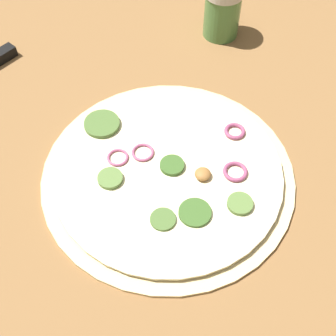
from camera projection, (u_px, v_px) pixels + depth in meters
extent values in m
plane|color=brown|center=(168.00, 176.00, 0.65)|extent=(3.00, 3.00, 0.00)
cylinder|color=beige|center=(168.00, 174.00, 0.65)|extent=(0.35, 0.35, 0.01)
cylinder|color=beige|center=(168.00, 171.00, 0.64)|extent=(0.32, 0.32, 0.00)
ellipsoid|color=#996633|center=(203.00, 174.00, 0.63)|extent=(0.02, 0.02, 0.01)
torus|color=#934266|center=(235.00, 131.00, 0.68)|extent=(0.03, 0.03, 0.01)
cylinder|color=#385B23|center=(172.00, 165.00, 0.64)|extent=(0.03, 0.03, 0.01)
cylinder|color=#385B23|center=(195.00, 213.00, 0.60)|extent=(0.04, 0.04, 0.00)
cylinder|color=#47662D|center=(100.00, 125.00, 0.68)|extent=(0.05, 0.05, 0.01)
torus|color=#A34C70|center=(145.00, 151.00, 0.66)|extent=(0.03, 0.03, 0.00)
cylinder|color=#567538|center=(240.00, 204.00, 0.61)|extent=(0.03, 0.03, 0.01)
cylinder|color=#567538|center=(110.00, 178.00, 0.63)|extent=(0.03, 0.03, 0.01)
cylinder|color=#47662D|center=(163.00, 219.00, 0.59)|extent=(0.03, 0.03, 0.00)
torus|color=#934266|center=(235.00, 172.00, 0.64)|extent=(0.03, 0.03, 0.01)
torus|color=#A34C70|center=(118.00, 157.00, 0.65)|extent=(0.03, 0.03, 0.00)
cylinder|color=#4C7F42|center=(222.00, 15.00, 0.80)|extent=(0.06, 0.06, 0.08)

